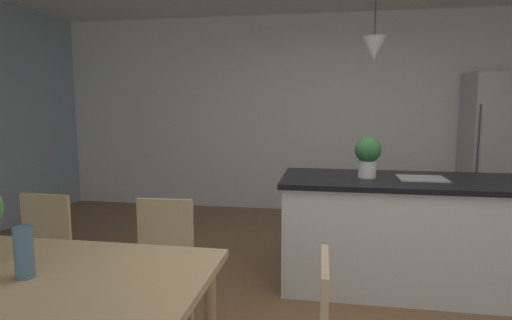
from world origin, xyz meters
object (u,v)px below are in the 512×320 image
at_px(kitchen_island, 425,233).
at_px(vase_on_dining_table, 24,252).
at_px(chair_far_left, 34,255).
at_px(chair_far_right, 159,264).
at_px(potted_plant_on_island, 368,154).
at_px(refrigerator, 493,151).

bearing_deg(kitchen_island, vase_on_dining_table, -137.68).
distance_m(chair_far_left, vase_on_dining_table, 1.15).
height_order(chair_far_right, kitchen_island, kitchen_island).
bearing_deg(kitchen_island, potted_plant_on_island, 180.00).
bearing_deg(chair_far_left, vase_on_dining_table, -53.42).
distance_m(chair_far_right, potted_plant_on_island, 1.82).
distance_m(chair_far_left, refrigerator, 5.02).
bearing_deg(potted_plant_on_island, chair_far_right, -143.29).
bearing_deg(vase_on_dining_table, refrigerator, 50.14).
bearing_deg(chair_far_right, kitchen_island, 29.06).
xyz_separation_m(chair_far_right, kitchen_island, (1.84, 1.02, -0.01)).
height_order(kitchen_island, potted_plant_on_island, potted_plant_on_island).
bearing_deg(refrigerator, chair_far_left, -142.08).
relative_size(chair_far_left, kitchen_island, 0.38).
bearing_deg(potted_plant_on_island, vase_on_dining_table, -130.40).
bearing_deg(potted_plant_on_island, kitchen_island, 0.00).
relative_size(refrigerator, potted_plant_on_island, 5.63).
bearing_deg(chair_far_left, refrigerator, 37.92).
xyz_separation_m(refrigerator, potted_plant_on_island, (-1.68, -2.05, 0.16)).
relative_size(potted_plant_on_island, vase_on_dining_table, 1.45).
xyz_separation_m(refrigerator, vase_on_dining_table, (-3.29, -3.94, -0.08)).
xyz_separation_m(chair_far_left, chair_far_right, (0.89, 0.00, 0.00)).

